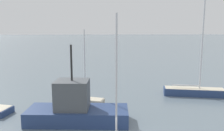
# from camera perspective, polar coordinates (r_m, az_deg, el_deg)

# --- Properties ---
(sailboat_2) EXTENTS (7.23, 3.09, 11.89)m
(sailboat_2) POSITION_cam_1_polar(r_m,az_deg,el_deg) (28.78, 19.91, -5.85)
(sailboat_2) COLOR navy
(sailboat_2) RESTS_ON ground_plane
(sailboat_3) EXTENTS (4.83, 2.81, 7.75)m
(sailboat_3) POSITION_cam_1_polar(r_m,az_deg,el_deg) (24.77, -7.44, -8.38)
(sailboat_3) COLOR #BCB29E
(sailboat_3) RESTS_ON ground_plane
(fishing_boat_0) EXTENTS (8.64, 3.71, 6.56)m
(fishing_boat_0) POSITION_cam_1_polar(r_m,az_deg,el_deg) (19.70, -8.98, -10.54)
(fishing_boat_0) COLOR navy
(fishing_boat_0) RESTS_ON ground_plane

